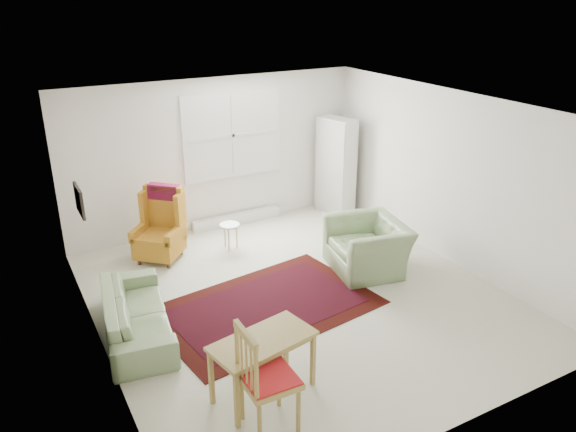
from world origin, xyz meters
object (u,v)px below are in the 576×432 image
armchair (368,241)px  wingback_chair (158,226)px  cabinet (336,166)px  sofa (135,306)px  coffee_table (358,256)px  desk (263,367)px  desk_chair (269,377)px  stool (230,236)px

armchair → wingback_chair: size_ratio=1.01×
wingback_chair → cabinet: cabinet is taller
sofa → armchair: 3.34m
sofa → coffee_table: size_ratio=3.61×
desk → desk_chair: desk_chair is taller
coffee_table → stool: stool is taller
desk_chair → armchair: bearing=-50.3°
desk → wingback_chair: bearing=90.2°
sofa → desk_chair: bearing=-153.4°
wingback_chair → stool: 1.14m
wingback_chair → desk_chair: bearing=-49.6°
sofa → desk_chair: desk_chair is taller
sofa → desk_chair: 2.22m
sofa → armchair: size_ratio=1.62×
stool → desk: bearing=-107.9°
desk → desk_chair: bearing=-108.9°
armchair → desk: size_ratio=1.09×
wingback_chair → desk: bearing=-47.5°
armchair → coffee_table: size_ratio=2.23×
wingback_chair → desk: (0.01, -3.43, -0.23)m
armchair → stool: 2.16m
wingback_chair → desk: size_ratio=1.07×
sofa → desk_chair: (0.68, -2.10, 0.19)m
coffee_table → stool: 2.03m
sofa → desk: sofa is taller
coffee_table → cabinet: 2.38m
sofa → armchair: armchair is taller
desk → desk_chair: 0.50m
desk → armchair: bearing=34.0°
wingback_chair → cabinet: 3.41m
cabinet → desk: (-3.36, -3.82, -0.53)m
wingback_chair → coffee_table: 2.96m
armchair → coffee_table: 0.26m
cabinet → desk: bearing=-146.4°
wingback_chair → cabinet: bearing=48.9°
stool → cabinet: size_ratio=0.24×
coffee_table → desk: bearing=-143.9°
armchair → desk_chair: 3.40m
stool → desk_chair: (-1.21, -3.71, 0.34)m
sofa → coffee_table: sofa is taller
cabinet → desk: 5.11m
sofa → armchair: bearing=-81.1°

